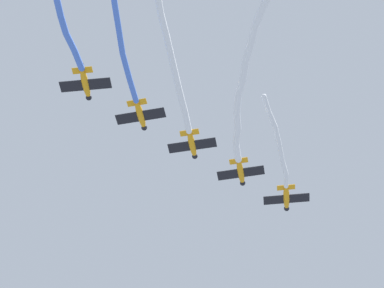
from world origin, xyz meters
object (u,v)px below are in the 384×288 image
Objects in this scene: airplane_lead at (286,198)px; airplane_left_wing at (241,172)px; airplane_slot at (141,115)px; airplane_trail at (86,84)px; airplane_right_wing at (192,145)px.

airplane_left_wing is (7.24, 3.14, 0.25)m from airplane_lead.
airplane_trail reaches higher than airplane_slot.
airplane_right_wing is (7.25, 3.14, 0.25)m from airplane_left_wing.
airplane_trail is (28.98, 12.55, 1.00)m from airplane_lead.
airplane_lead is 31.60m from airplane_trail.
airplane_left_wing reaches higher than airplane_lead.
airplane_lead is 1.00× the size of airplane_trail.
airplane_slot reaches higher than airplane_left_wing.
airplane_lead is 15.80m from airplane_right_wing.
airplane_slot is 0.99× the size of airplane_trail.
airplane_trail is at bearing 130.80° from airplane_lead.
airplane_trail reaches higher than airplane_right_wing.
airplane_lead is 23.69m from airplane_slot.
airplane_lead is at bearing -49.53° from airplane_trail.
airplane_trail is (7.26, 3.14, 0.25)m from airplane_slot.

